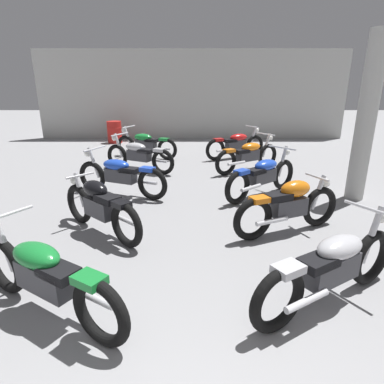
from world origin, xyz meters
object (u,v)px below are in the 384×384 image
(motorcycle_left_row_4, at_px, (139,155))
(motorcycle_left_row_5, at_px, (146,144))
(motorcycle_right_row_3, at_px, (263,175))
(motorcycle_left_row_2, at_px, (100,206))
(motorcycle_left_row_3, at_px, (121,175))
(motorcycle_right_row_4, at_px, (249,155))
(motorcycle_right_row_1, at_px, (332,267))
(motorcycle_right_row_5, at_px, (236,144))
(support_pillar, at_px, (367,119))
(motorcycle_right_row_2, at_px, (290,205))
(oil_drum, at_px, (115,132))
(motorcycle_left_row_1, at_px, (45,275))

(motorcycle_left_row_4, bearing_deg, motorcycle_left_row_5, 91.35)
(motorcycle_right_row_3, bearing_deg, motorcycle_left_row_2, -147.93)
(motorcycle_left_row_3, relative_size, motorcycle_right_row_4, 1.09)
(motorcycle_right_row_1, bearing_deg, motorcycle_left_row_5, 111.85)
(motorcycle_right_row_5, bearing_deg, motorcycle_right_row_1, -89.53)
(support_pillar, xyz_separation_m, motorcycle_right_row_2, (-1.84, -1.64, -1.14))
(motorcycle_right_row_2, height_order, oil_drum, motorcycle_right_row_2)
(motorcycle_left_row_5, xyz_separation_m, oil_drum, (-1.63, 2.82, -0.03))
(support_pillar, height_order, motorcycle_right_row_4, support_pillar)
(motorcycle_right_row_1, distance_m, motorcycle_right_row_5, 7.25)
(support_pillar, relative_size, motorcycle_right_row_1, 1.68)
(motorcycle_left_row_1, bearing_deg, motorcycle_left_row_2, 89.06)
(motorcycle_left_row_4, distance_m, oil_drum, 4.79)
(motorcycle_left_row_1, height_order, oil_drum, motorcycle_left_row_1)
(motorcycle_left_row_4, height_order, motorcycle_right_row_3, same)
(motorcycle_left_row_3, bearing_deg, motorcycle_left_row_1, -89.32)
(motorcycle_right_row_1, height_order, motorcycle_right_row_4, same)
(motorcycle_left_row_4, distance_m, motorcycle_right_row_1, 6.30)
(motorcycle_right_row_2, height_order, motorcycle_right_row_3, motorcycle_right_row_3)
(motorcycle_right_row_1, bearing_deg, motorcycle_left_row_3, 129.37)
(motorcycle_right_row_2, bearing_deg, oil_drum, 118.96)
(motorcycle_left_row_4, bearing_deg, motorcycle_right_row_2, -52.52)
(support_pillar, distance_m, motorcycle_right_row_4, 3.08)
(motorcycle_left_row_3, xyz_separation_m, oil_drum, (-1.60, 6.50, -0.03))
(motorcycle_right_row_1, xyz_separation_m, motorcycle_right_row_4, (0.05, 5.59, 0.00))
(motorcycle_left_row_4, bearing_deg, motorcycle_right_row_1, -62.82)
(motorcycle_right_row_5, bearing_deg, support_pillar, -62.97)
(motorcycle_right_row_1, distance_m, oil_drum, 11.07)
(motorcycle_left_row_2, relative_size, motorcycle_right_row_1, 0.80)
(motorcycle_right_row_3, relative_size, oil_drum, 2.03)
(motorcycle_left_row_5, bearing_deg, support_pillar, -38.76)
(motorcycle_left_row_5, height_order, motorcycle_right_row_2, motorcycle_left_row_5)
(motorcycle_left_row_1, xyz_separation_m, motorcycle_left_row_4, (0.03, 5.77, 0.00))
(motorcycle_right_row_3, distance_m, motorcycle_right_row_4, 2.04)
(motorcycle_right_row_5, bearing_deg, motorcycle_right_row_3, -88.81)
(motorcycle_right_row_5, bearing_deg, motorcycle_right_row_4, -86.19)
(motorcycle_right_row_3, bearing_deg, oil_drum, 124.88)
(support_pillar, bearing_deg, motorcycle_left_row_1, -143.31)
(motorcycle_right_row_3, height_order, motorcycle_right_row_5, same)
(motorcycle_left_row_5, relative_size, motorcycle_right_row_5, 1.03)
(motorcycle_left_row_5, bearing_deg, motorcycle_left_row_1, -89.90)
(support_pillar, height_order, motorcycle_right_row_2, support_pillar)
(motorcycle_left_row_4, distance_m, motorcycle_right_row_4, 2.93)
(motorcycle_right_row_2, xyz_separation_m, oil_drum, (-4.60, 8.32, -0.03))
(motorcycle_left_row_1, relative_size, motorcycle_left_row_4, 0.96)
(support_pillar, xyz_separation_m, motorcycle_left_row_1, (-4.80, -3.58, -1.15))
(motorcycle_left_row_5, distance_m, motorcycle_right_row_2, 6.26)
(motorcycle_right_row_4, bearing_deg, support_pillar, -49.77)
(motorcycle_left_row_5, distance_m, motorcycle_right_row_5, 2.86)
(motorcycle_right_row_5, bearing_deg, motorcycle_left_row_2, -117.06)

